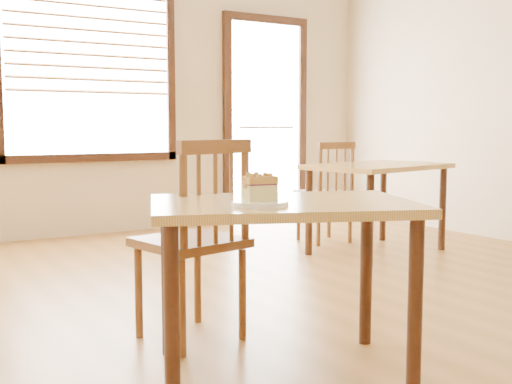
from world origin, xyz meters
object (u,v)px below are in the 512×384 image
(cafe_chair_second, at_px, (327,191))
(plate, at_px, (260,203))
(cafe_table_main, at_px, (282,227))
(cafe_table_second, at_px, (378,176))
(cake_slice, at_px, (260,187))
(cafe_chair_main, at_px, (195,239))

(cafe_chair_second, bearing_deg, plate, 51.70)
(cafe_table_main, height_order, plate, plate)
(cafe_table_second, height_order, cake_slice, cake_slice)
(cafe_chair_second, height_order, cake_slice, cafe_chair_second)
(cafe_table_main, relative_size, cafe_chair_second, 1.39)
(cafe_table_main, xyz_separation_m, cafe_chair_main, (-0.14, 0.57, -0.13))
(cafe_table_main, bearing_deg, cafe_chair_second, 71.01)
(cafe_chair_main, height_order, cafe_chair_second, cafe_chair_main)
(cafe_table_second, relative_size, cake_slice, 9.09)
(cake_slice, bearing_deg, plate, 9.90)
(plate, bearing_deg, cafe_chair_second, 47.74)
(cafe_table_second, height_order, plate, plate)
(cafe_table_second, height_order, cafe_chair_second, cafe_chair_second)
(cafe_chair_main, xyz_separation_m, cake_slice, (-0.02, -0.64, 0.31))
(cafe_table_second, bearing_deg, cafe_chair_second, 86.53)
(plate, distance_m, cake_slice, 0.07)
(cafe_table_main, bearing_deg, cake_slice, -132.38)
(cafe_chair_main, height_order, plate, cafe_chair_main)
(cafe_table_second, bearing_deg, cafe_table_main, -151.19)
(cafe_table_main, xyz_separation_m, cafe_table_second, (2.16, 1.79, 0.01))
(cafe_table_second, relative_size, plate, 5.54)
(cafe_table_main, distance_m, cafe_chair_second, 3.17)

